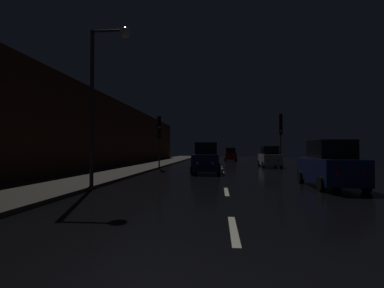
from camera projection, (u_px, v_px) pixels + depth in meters
The scene contains 11 objects.
ground at pixel (222, 167), 27.22m from camera, with size 27.80×84.00×0.02m, color black.
sidewalk_left at pixel (144, 166), 27.95m from camera, with size 4.40×84.00×0.15m, color #38332B.
building_facade_left at pixel (104, 132), 24.77m from camera, with size 0.80×63.00×6.40m, color #472319.
lane_centerline at pixel (224, 176), 17.88m from camera, with size 0.16×22.87×0.01m.
traffic_light_far_left at pixel (159, 131), 24.30m from camera, with size 0.37×0.48×4.53m.
traffic_light_far_right at pixel (281, 129), 26.08m from camera, with size 0.31×0.46×4.96m.
streetlamp_overhead at pixel (103, 81), 11.84m from camera, with size 1.70×0.44×6.77m.
car_approaching_headlights at pixel (206, 159), 20.43m from camera, with size 1.99×4.31×2.17m.
car_distant_taillights at pixel (230, 155), 42.03m from camera, with size 1.79×3.87×1.95m.
car_parked_right_far at pixel (270, 157), 27.32m from camera, with size 1.84×3.98×2.00m.
car_parked_right_near at pixel (330, 166), 12.52m from camera, with size 1.91×4.13×2.08m.
Camera 1 is at (-0.30, -2.91, 1.66)m, focal length 26.46 mm.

